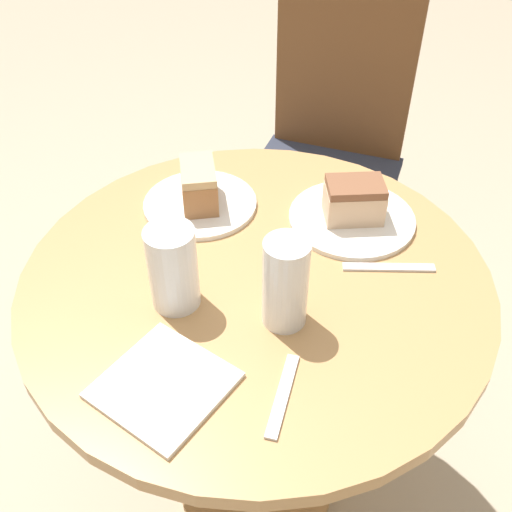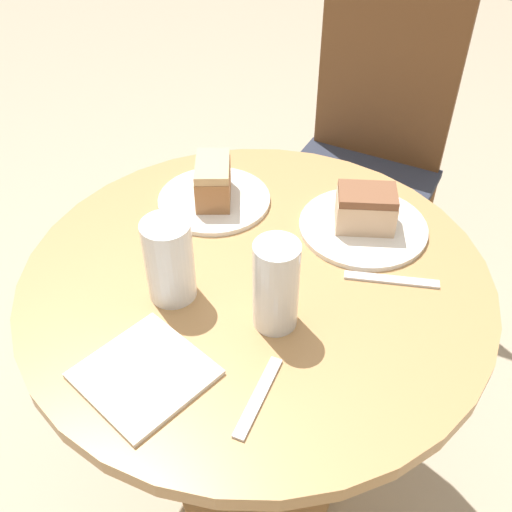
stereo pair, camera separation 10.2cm
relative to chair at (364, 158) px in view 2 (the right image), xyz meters
The scene contains 12 objects.
ground_plane 0.95m from the chair, 83.56° to the right, with size 8.00×8.00×0.00m, color tan.
table 0.82m from the chair, 83.56° to the right, with size 0.82×0.82×0.73m.
chair is the anchor object (origin of this frame).
plate_near 0.68m from the chair, 70.99° to the right, with size 0.24×0.24×0.01m.
plate_far 0.72m from the chair, 97.24° to the right, with size 0.22×0.22×0.01m.
cake_slice_near 0.70m from the chair, 70.99° to the right, with size 0.13×0.11×0.08m.
cake_slice_far 0.73m from the chair, 97.24° to the right, with size 0.11×0.13×0.08m.
glass_lemonade 0.96m from the chair, 79.03° to the right, with size 0.07×0.07×0.16m.
glass_water 0.97m from the chair, 90.36° to the right, with size 0.08×0.08×0.15m.
napkin_stack 1.11m from the chair, 86.98° to the right, with size 0.20×0.20×0.01m.
fork 0.81m from the chair, 66.85° to the right, with size 0.16×0.07×0.00m.
spoon 1.08m from the chair, 77.86° to the right, with size 0.04×0.15×0.00m.
Camera 2 is at (0.38, -0.66, 1.45)m, focal length 42.00 mm.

